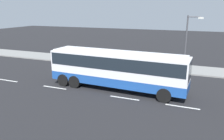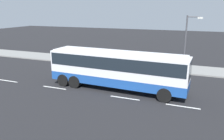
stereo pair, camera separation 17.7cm
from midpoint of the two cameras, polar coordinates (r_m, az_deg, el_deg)
The scene contains 6 objects.
ground_plane at distance 20.45m, azimuth -1.39°, elevation -4.22°, with size 120.00×120.00×0.00m, color black.
sidewalk_curb at distance 28.34m, azimuth 5.64°, elevation 1.38°, with size 80.00×4.00×0.15m, color gray.
lane_centreline at distance 17.37m, azimuth 11.37°, elevation -8.12°, with size 41.32×0.16×0.01m.
coach_bus at distance 19.19m, azimuth 1.41°, elevation 0.89°, with size 12.01×3.04×3.30m.
pedestrian_near_curb at distance 26.77m, azimuth 10.39°, elevation 2.75°, with size 0.32×0.32×1.73m.
street_lamp at distance 24.98m, azimuth 18.78°, elevation 7.12°, with size 1.56×0.24×6.02m.
Camera 1 is at (7.77, -17.66, 6.77)m, focal length 36.20 mm.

